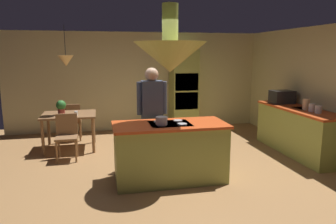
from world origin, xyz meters
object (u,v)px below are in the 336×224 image
chair_facing_island (67,133)px  canister_sugar (312,108)px  dining_table (69,118)px  microwave_on_counter (282,97)px  chair_by_back_wall (72,119)px  cup_on_table (76,113)px  kitchen_island (170,152)px  person_at_island (152,110)px  potted_plant_on_table (61,107)px  oven_tower (184,90)px  cooking_pot_on_cooktop (162,121)px  canister_tea (306,104)px  canister_flour (318,109)px

chair_facing_island → canister_sugar: size_ratio=5.87×
dining_table → microwave_on_counter: bearing=-8.1°
dining_table → chair_by_back_wall: size_ratio=1.25×
cup_on_table → canister_sugar: 4.62m
kitchen_island → person_at_island: bearing=103.8°
potted_plant_on_table → oven_tower: bearing=22.2°
oven_tower → cooking_pot_on_cooktop: 3.60m
oven_tower → person_at_island: size_ratio=1.19×
person_at_island → canister_tea: bearing=-1.3°
oven_tower → microwave_on_counter: 2.50m
cooking_pot_on_cooktop → oven_tower: bearing=69.5°
kitchen_island → chair_facing_island: 2.22m
oven_tower → dining_table: bearing=-157.8°
kitchen_island → canister_tea: 2.96m
oven_tower → cup_on_table: (-2.64, -1.37, -0.25)m
chair_facing_island → potted_plant_on_table: potted_plant_on_table is taller
canister_tea → cooking_pot_on_cooktop: size_ratio=1.18×
canister_flour → cooking_pot_on_cooktop: bearing=-172.7°
person_at_island → oven_tower: bearing=63.6°
person_at_island → canister_flour: 3.04m
canister_tea → microwave_on_counter: (0.00, 0.84, 0.03)m
oven_tower → person_at_island: 2.85m
dining_table → canister_flour: bearing=-22.1°
oven_tower → cup_on_table: bearing=-152.6°
person_at_island → cup_on_table: 1.83m
oven_tower → canister_flour: bearing=-59.8°
potted_plant_on_table → cup_on_table: potted_plant_on_table is taller
canister_sugar → canister_tea: (0.00, 0.18, 0.03)m
canister_sugar → kitchen_island: bearing=-171.3°
chair_facing_island → microwave_on_counter: bearing=0.3°
canister_flour → canister_tea: 0.36m
person_at_island → chair_facing_island: size_ratio=2.03×
canister_flour → chair_facing_island: bearing=165.5°
potted_plant_on_table → cup_on_table: (0.30, -0.17, -0.12)m
chair_facing_island → canister_flour: size_ratio=6.03×
potted_plant_on_table → microwave_on_counter: 4.72m
oven_tower → dining_table: 3.05m
cup_on_table → microwave_on_counter: microwave_on_counter is taller
kitchen_island → oven_tower: (1.10, 3.24, 0.58)m
canister_sugar → cooking_pot_on_cooktop: (-3.00, -0.57, 0.01)m
person_at_island → cooking_pot_on_cooktop: person_at_island is taller
chair_facing_island → microwave_on_counter: microwave_on_counter is taller
kitchen_island → chair_facing_island: size_ratio=2.05×
oven_tower → chair_facing_island: bearing=-147.1°
cooking_pot_on_cooktop → canister_sugar: bearing=10.7°
person_at_island → canister_sugar: 3.02m
cup_on_table → cooking_pot_on_cooktop: size_ratio=0.50×
person_at_island → potted_plant_on_table: (-1.67, 1.36, -0.10)m
cup_on_table → canister_sugar: bearing=-18.2°
chair_by_back_wall → microwave_on_counter: bearing=163.9°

